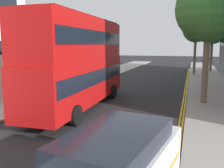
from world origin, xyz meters
The scene contains 9 objects.
sidewalk_right centered at (6.50, 16.00, 0.07)m, with size 4.00×80.00×0.14m, color #9E9991.
sidewalk_left centered at (-6.50, 16.00, 0.07)m, with size 4.00×80.00×0.14m, color #9E9991.
kerb_line_outer centered at (4.40, 14.00, 0.00)m, with size 0.10×56.00×0.01m, color yellow.
kerb_line_inner centered at (4.24, 14.00, 0.00)m, with size 0.10×56.00×0.01m, color yellow.
double_decker_bus_away centered at (-1.98, 12.00, 3.03)m, with size 3.01×10.87×5.64m.
street_tree_near centered at (5.01, 31.62, 5.88)m, with size 3.33×3.33×7.45m.
street_tree_mid centered at (5.57, 15.29, 6.21)m, with size 4.22×4.22×8.22m.
street_tree_far centered at (7.36, 37.24, 6.04)m, with size 4.00×4.00×7.95m.
street_tree_distant centered at (5.78, 21.80, 6.37)m, with size 4.01×4.01×8.26m.
Camera 1 is at (4.70, -2.02, 3.97)m, focal length 39.70 mm.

